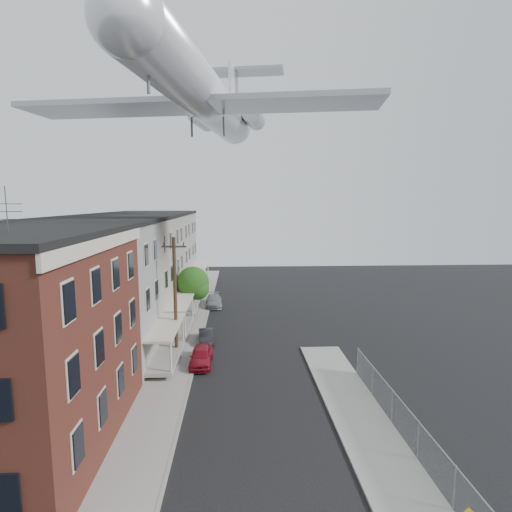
{
  "coord_description": "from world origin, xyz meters",
  "views": [
    {
      "loc": [
        -1.02,
        -11.12,
        11.51
      ],
      "look_at": [
        -0.02,
        9.43,
        8.73
      ],
      "focal_mm": 28.0,
      "sensor_mm": 36.0,
      "label": 1
    }
  ],
  "objects": [
    {
      "name": "street_tree",
      "position": [
        -5.27,
        27.92,
        3.45
      ],
      "size": [
        3.22,
        3.2,
        5.2
      ],
      "color": "black",
      "rests_on": "ground"
    },
    {
      "name": "curb_right",
      "position": [
        4.05,
        6.0,
        0.07
      ],
      "size": [
        0.15,
        26.0,
        0.14
      ],
      "primitive_type": "cube",
      "color": "gray",
      "rests_on": "ground"
    },
    {
      "name": "airplane",
      "position": [
        -3.27,
        20.49,
        19.35
      ],
      "size": [
        25.77,
        29.44,
        8.46
      ],
      "color": "silver",
      "rests_on": "ground"
    },
    {
      "name": "chainlink_fence",
      "position": [
        7.0,
        5.0,
        1.0
      ],
      "size": [
        0.06,
        18.06,
        1.9
      ],
      "color": "gray",
      "rests_on": "ground"
    },
    {
      "name": "row_house_e",
      "position": [
        -11.96,
        44.5,
        5.13
      ],
      "size": [
        11.98,
        7.0,
        10.3
      ],
      "color": "gray",
      "rests_on": "ground"
    },
    {
      "name": "car_mid",
      "position": [
        -3.6,
        20.74,
        0.53
      ],
      "size": [
        1.52,
        3.32,
        1.06
      ],
      "primitive_type": "imported",
      "rotation": [
        0.0,
        0.0,
        0.13
      ],
      "color": "black",
      "rests_on": "ground"
    },
    {
      "name": "curb_left",
      "position": [
        -4.05,
        24.0,
        0.07
      ],
      "size": [
        0.15,
        62.0,
        0.14
      ],
      "primitive_type": "cube",
      "color": "gray",
      "rests_on": "ground"
    },
    {
      "name": "row_house_c",
      "position": [
        -11.96,
        30.5,
        5.13
      ],
      "size": [
        11.98,
        7.0,
        10.3
      ],
      "color": "gray",
      "rests_on": "ground"
    },
    {
      "name": "car_far",
      "position": [
        -3.6,
        32.37,
        0.62
      ],
      "size": [
        2.03,
        4.38,
        1.24
      ],
      "primitive_type": "imported",
      "rotation": [
        0.0,
        0.0,
        0.07
      ],
      "color": "gray",
      "rests_on": "ground"
    },
    {
      "name": "sidewalk_left",
      "position": [
        -5.5,
        24.0,
        0.06
      ],
      "size": [
        3.0,
        62.0,
        0.12
      ],
      "primitive_type": "cube",
      "color": "gray",
      "rests_on": "ground"
    },
    {
      "name": "row_house_b",
      "position": [
        -11.96,
        23.5,
        5.13
      ],
      "size": [
        11.98,
        7.0,
        10.3
      ],
      "color": "gray",
      "rests_on": "ground"
    },
    {
      "name": "sidewalk_right",
      "position": [
        5.5,
        6.0,
        0.06
      ],
      "size": [
        3.0,
        26.0,
        0.12
      ],
      "primitive_type": "cube",
      "color": "gray",
      "rests_on": "ground"
    },
    {
      "name": "row_house_a",
      "position": [
        -11.96,
        16.5,
        5.13
      ],
      "size": [
        11.98,
        7.0,
        10.3
      ],
      "color": "gray",
      "rests_on": "ground"
    },
    {
      "name": "car_near",
      "position": [
        -3.6,
        16.22,
        0.64
      ],
      "size": [
        1.54,
        3.79,
        1.29
      ],
      "primitive_type": "imported",
      "rotation": [
        0.0,
        0.0,
        -0.0
      ],
      "color": "maroon",
      "rests_on": "ground"
    },
    {
      "name": "utility_pole",
      "position": [
        -5.6,
        18.0,
        4.67
      ],
      "size": [
        1.8,
        0.26,
        9.0
      ],
      "color": "black",
      "rests_on": "ground"
    },
    {
      "name": "row_house_d",
      "position": [
        -11.96,
        37.5,
        5.13
      ],
      "size": [
        11.98,
        7.0,
        10.3
      ],
      "color": "gray",
      "rests_on": "ground"
    }
  ]
}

